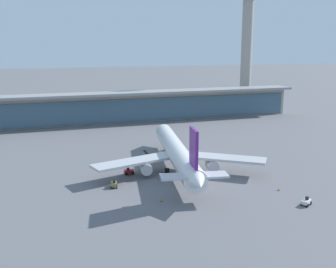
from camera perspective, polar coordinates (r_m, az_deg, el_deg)
name	(u,v)px	position (r m, az deg, el deg)	size (l,w,h in m)	color
ground_plane	(181,168)	(125.34, 1.86, -4.91)	(1200.00, 1200.00, 0.00)	slate
airliner_on_stand	(177,153)	(121.47, 1.29, -2.68)	(51.32, 67.49, 18.04)	white
service_truck_near_nose_red	(129,171)	(119.92, -5.60, -5.34)	(2.88, 1.75, 2.05)	#B21E1E
service_truck_under_wing_white	(306,202)	(102.68, 19.15, -9.12)	(3.33, 2.97, 2.05)	silver
service_truck_mid_apron_yellow	(150,158)	(133.42, -2.52, -3.47)	(3.10, 6.92, 2.70)	yellow
service_truck_by_tail_olive	(114,184)	(109.77, -7.70, -7.10)	(2.25, 3.15, 2.05)	olive
terminal_building	(124,106)	(200.43, -6.27, 3.93)	(183.60, 12.80, 15.20)	#9E998E
control_tower	(247,37)	(245.73, 11.22, 13.40)	(12.00, 12.00, 77.73)	#9E998E
safety_cone_alpha	(162,200)	(99.52, -0.92, -9.44)	(0.62, 0.62, 0.70)	orange
safety_cone_bravo	(279,189)	(110.53, 15.52, -7.63)	(0.62, 0.62, 0.70)	orange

